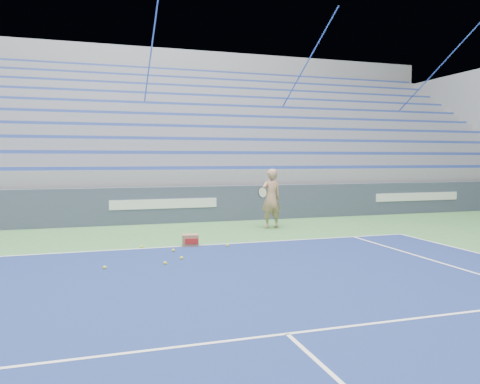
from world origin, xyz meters
name	(u,v)px	position (x,y,z in m)	size (l,w,h in m)	color
sponsor_barrier	(164,205)	(0.00, 15.88, 0.55)	(30.00, 0.32, 1.10)	#394157
bleachers	(144,149)	(0.00, 21.60, 2.36)	(31.00, 9.15, 7.30)	gray
tennis_player	(271,199)	(2.72, 13.94, 0.83)	(0.93, 0.86, 1.66)	tan
ball_box	(190,240)	(0.02, 11.90, 0.13)	(0.39, 0.32, 0.27)	#936947
tennis_ball_0	(142,247)	(-1.04, 11.99, 0.03)	(0.07, 0.07, 0.07)	#CDD92C
tennis_ball_1	(182,258)	(-0.42, 10.56, 0.03)	(0.07, 0.07, 0.07)	#CDD92C
tennis_ball_2	(227,246)	(0.78, 11.57, 0.03)	(0.07, 0.07, 0.07)	#CDD92C
tennis_ball_3	(165,263)	(-0.78, 10.22, 0.03)	(0.07, 0.07, 0.07)	#CDD92C
tennis_ball_4	(105,268)	(-1.85, 10.19, 0.03)	(0.07, 0.07, 0.07)	#CDD92C
tennis_ball_5	(173,250)	(-0.45, 11.37, 0.03)	(0.07, 0.07, 0.07)	#CDD92C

